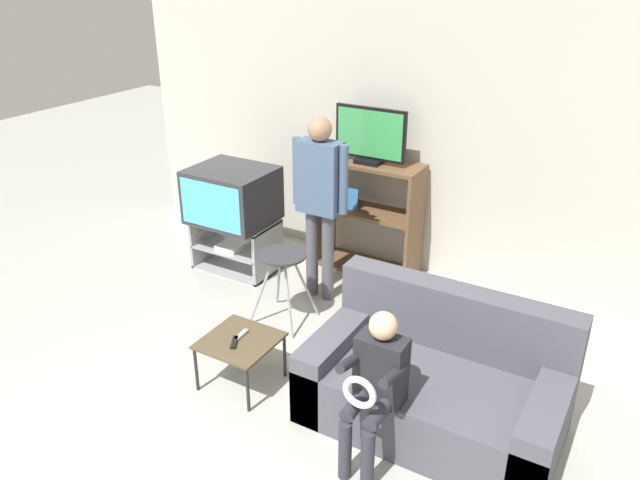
{
  "coord_description": "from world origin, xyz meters",
  "views": [
    {
      "loc": [
        2.01,
        -1.77,
        2.9
      ],
      "look_at": [
        -0.16,
        1.93,
        0.9
      ],
      "focal_mm": 35.0,
      "sensor_mm": 36.0,
      "label": 1
    }
  ],
  "objects_px": {
    "folding_stool": "(283,265)",
    "tv_stand": "(236,244)",
    "snack_table": "(240,344)",
    "person_seated_child": "(375,380)",
    "media_shelf": "(368,216)",
    "remote_control_black": "(234,342)",
    "television_flat": "(370,137)",
    "television_main": "(232,195)",
    "remote_control_white": "(241,335)",
    "couch": "(436,385)",
    "person_standing_adult": "(320,192)"
  },
  "relations": [
    {
      "from": "snack_table",
      "to": "person_seated_child",
      "type": "height_order",
      "value": "person_seated_child"
    },
    {
      "from": "television_main",
      "to": "television_flat",
      "type": "relative_size",
      "value": 1.09
    },
    {
      "from": "television_flat",
      "to": "folding_stool",
      "type": "relative_size",
      "value": 1.09
    },
    {
      "from": "media_shelf",
      "to": "television_flat",
      "type": "xyz_separation_m",
      "value": [
        0.01,
        -0.03,
        0.79
      ]
    },
    {
      "from": "folding_stool",
      "to": "remote_control_white",
      "type": "bearing_deg",
      "value": -76.99
    },
    {
      "from": "snack_table",
      "to": "remote_control_white",
      "type": "bearing_deg",
      "value": 111.59
    },
    {
      "from": "remote_control_white",
      "to": "couch",
      "type": "bearing_deg",
      "value": 9.91
    },
    {
      "from": "tv_stand",
      "to": "television_flat",
      "type": "height_order",
      "value": "television_flat"
    },
    {
      "from": "media_shelf",
      "to": "television_flat",
      "type": "relative_size",
      "value": 1.6
    },
    {
      "from": "person_standing_adult",
      "to": "remote_control_black",
      "type": "bearing_deg",
      "value": -83.98
    },
    {
      "from": "snack_table",
      "to": "person_standing_adult",
      "type": "relative_size",
      "value": 0.3
    },
    {
      "from": "person_seated_child",
      "to": "television_flat",
      "type": "bearing_deg",
      "value": 117.47
    },
    {
      "from": "media_shelf",
      "to": "person_standing_adult",
      "type": "bearing_deg",
      "value": -99.76
    },
    {
      "from": "tv_stand",
      "to": "snack_table",
      "type": "bearing_deg",
      "value": -51.65
    },
    {
      "from": "television_main",
      "to": "folding_stool",
      "type": "xyz_separation_m",
      "value": [
        0.95,
        -0.57,
        -0.25
      ]
    },
    {
      "from": "media_shelf",
      "to": "television_flat",
      "type": "height_order",
      "value": "television_flat"
    },
    {
      "from": "television_flat",
      "to": "media_shelf",
      "type": "bearing_deg",
      "value": 106.54
    },
    {
      "from": "remote_control_black",
      "to": "person_standing_adult",
      "type": "height_order",
      "value": "person_standing_adult"
    },
    {
      "from": "folding_stool",
      "to": "tv_stand",
      "type": "bearing_deg",
      "value": 148.61
    },
    {
      "from": "media_shelf",
      "to": "person_standing_adult",
      "type": "distance_m",
      "value": 0.85
    },
    {
      "from": "television_main",
      "to": "television_flat",
      "type": "bearing_deg",
      "value": 28.99
    },
    {
      "from": "remote_control_white",
      "to": "person_seated_child",
      "type": "relative_size",
      "value": 0.14
    },
    {
      "from": "television_flat",
      "to": "remote_control_black",
      "type": "relative_size",
      "value": 4.83
    },
    {
      "from": "remote_control_white",
      "to": "person_standing_adult",
      "type": "relative_size",
      "value": 0.09
    },
    {
      "from": "remote_control_white",
      "to": "couch",
      "type": "distance_m",
      "value": 1.41
    },
    {
      "from": "tv_stand",
      "to": "person_seated_child",
      "type": "distance_m",
      "value": 2.85
    },
    {
      "from": "couch",
      "to": "snack_table",
      "type": "bearing_deg",
      "value": -165.83
    },
    {
      "from": "folding_stool",
      "to": "person_seated_child",
      "type": "xyz_separation_m",
      "value": [
        1.37,
        -1.07,
        0.06
      ]
    },
    {
      "from": "television_main",
      "to": "remote_control_black",
      "type": "bearing_deg",
      "value": -52.51
    },
    {
      "from": "television_main",
      "to": "remote_control_black",
      "type": "height_order",
      "value": "television_main"
    },
    {
      "from": "snack_table",
      "to": "remote_control_black",
      "type": "relative_size",
      "value": 3.5
    },
    {
      "from": "remote_control_black",
      "to": "folding_stool",
      "type": "bearing_deg",
      "value": 74.23
    },
    {
      "from": "television_flat",
      "to": "snack_table",
      "type": "bearing_deg",
      "value": -89.34
    },
    {
      "from": "folding_stool",
      "to": "person_seated_child",
      "type": "bearing_deg",
      "value": -38.09
    },
    {
      "from": "folding_stool",
      "to": "couch",
      "type": "relative_size",
      "value": 0.39
    },
    {
      "from": "tv_stand",
      "to": "television_main",
      "type": "xyz_separation_m",
      "value": [
        -0.01,
        -0.01,
        0.52
      ]
    },
    {
      "from": "television_flat",
      "to": "couch",
      "type": "xyz_separation_m",
      "value": [
        1.38,
        -1.74,
        -1.07
      ]
    },
    {
      "from": "tv_stand",
      "to": "television_flat",
      "type": "distance_m",
      "value": 1.7
    },
    {
      "from": "remote_control_black",
      "to": "television_flat",
      "type": "bearing_deg",
      "value": 62.3
    },
    {
      "from": "couch",
      "to": "person_seated_child",
      "type": "relative_size",
      "value": 1.62
    },
    {
      "from": "tv_stand",
      "to": "snack_table",
      "type": "relative_size",
      "value": 1.58
    },
    {
      "from": "person_standing_adult",
      "to": "television_main",
      "type": "bearing_deg",
      "value": 176.96
    },
    {
      "from": "media_shelf",
      "to": "folding_stool",
      "type": "relative_size",
      "value": 1.74
    },
    {
      "from": "television_main",
      "to": "media_shelf",
      "type": "distance_m",
      "value": 1.32
    },
    {
      "from": "person_seated_child",
      "to": "tv_stand",
      "type": "bearing_deg",
      "value": 144.52
    },
    {
      "from": "television_main",
      "to": "remote_control_white",
      "type": "relative_size",
      "value": 5.25
    },
    {
      "from": "media_shelf",
      "to": "folding_stool",
      "type": "distance_m",
      "value": 1.24
    },
    {
      "from": "folding_stool",
      "to": "snack_table",
      "type": "relative_size",
      "value": 1.26
    },
    {
      "from": "couch",
      "to": "media_shelf",
      "type": "bearing_deg",
      "value": 128.15
    },
    {
      "from": "couch",
      "to": "person_standing_adult",
      "type": "height_order",
      "value": "person_standing_adult"
    }
  ]
}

